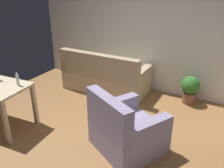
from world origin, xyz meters
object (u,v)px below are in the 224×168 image
potted_plant (190,88)px  bottle_clear (18,80)px  couch (105,78)px  armchair (125,130)px

potted_plant → bottle_clear: bearing=-135.9°
couch → armchair: same height
bottle_clear → potted_plant: bearing=44.1°
couch → potted_plant: 1.79m
armchair → couch: bearing=-23.5°
potted_plant → bottle_clear: bottle_clear is taller
armchair → bottle_clear: bottle_clear is taller
couch → armchair: 2.01m
potted_plant → armchair: armchair is taller
couch → armchair: size_ratio=1.53×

